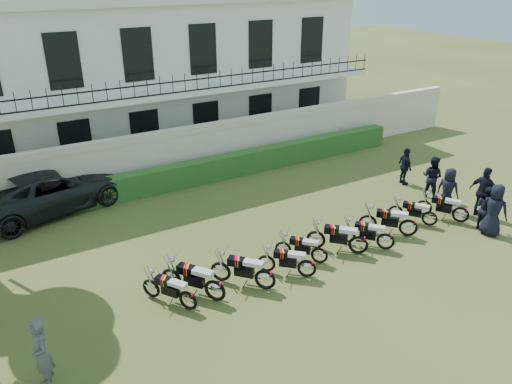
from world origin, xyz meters
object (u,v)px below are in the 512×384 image
motorcycle_1 (215,286)px  motorcycle_3 (307,264)px  motorcycle_5 (359,241)px  motorcycle_2 (265,275)px  motorcycle_6 (386,237)px  officer_1 (486,208)px  officer_2 (484,192)px  motorcycle_8 (430,215)px  officer_3 (448,190)px  officer_5 (405,166)px  inspector (41,354)px  motorcycle_9 (461,211)px  officer_0 (494,210)px  motorcycle_0 (188,296)px  suv (51,190)px  motorcycle_7 (409,224)px  motorcycle_4 (320,252)px  officer_4 (432,177)px

motorcycle_1 → motorcycle_3: (2.87, -0.32, -0.07)m
motorcycle_1 → motorcycle_5: (5.06, -0.08, -0.01)m
motorcycle_2 → motorcycle_6: (4.54, -0.09, -0.04)m
officer_1 → officer_2: officer_2 is taller
motorcycle_2 → motorcycle_5: size_ratio=1.04×
motorcycle_5 → motorcycle_3: bearing=141.3°
motorcycle_8 → officer_3: 1.69m
motorcycle_3 → officer_1: size_ratio=0.84×
motorcycle_5 → officer_5: (5.47, 3.41, 0.30)m
officer_1 → inspector: bearing=100.0°
officer_1 → officer_3: 1.71m
motorcycle_5 → motorcycle_9: (4.63, -0.20, -0.03)m
inspector → officer_0: officer_0 is taller
motorcycle_0 → suv: bearing=70.6°
suv → officer_1: officer_1 is taller
motorcycle_3 → motorcycle_6: motorcycle_6 is taller
motorcycle_0 → motorcycle_5: 5.86m
motorcycle_7 → motorcycle_5: bearing=135.3°
suv → officer_5: size_ratio=3.55×
motorcycle_0 → officer_1: bearing=-38.3°
officer_2 → suv: bearing=48.6°
motorcycle_6 → motorcycle_8: (2.52, 0.43, -0.03)m
motorcycle_1 → motorcycle_8: motorcycle_1 is taller
officer_2 → motorcycle_5: bearing=78.9°
suv → motorcycle_4: bearing=-156.1°
motorcycle_5 → officer_5: officer_5 is taller
motorcycle_3 → officer_1: officer_1 is taller
motorcycle_0 → officer_4: size_ratio=0.91×
motorcycle_4 → officer_2: size_ratio=0.70×
motorcycle_6 → suv: (-8.80, 8.62, 0.33)m
officer_1 → officer_5: size_ratio=1.01×
motorcycle_3 → motorcycle_5: bearing=-40.4°
motorcycle_2 → officer_1: bearing=-47.2°
motorcycle_2 → suv: 9.55m
officer_3 → officer_4: (0.45, 1.16, 0.01)m
motorcycle_0 → officer_3: bearing=-29.3°
motorcycle_2 → officer_3: 8.65m
motorcycle_4 → motorcycle_6: motorcycle_6 is taller
motorcycle_5 → officer_4: bearing=-25.3°
motorcycle_8 → officer_1: officer_1 is taller
officer_4 → suv: bearing=47.6°
motorcycle_3 → motorcycle_8: (5.67, 0.43, -0.02)m
motorcycle_5 → motorcycle_1: bearing=134.1°
motorcycle_8 → motorcycle_7: bearing=152.3°
officer_1 → officer_3: size_ratio=0.96×
motorcycle_1 → officer_4: bearing=-25.8°
motorcycle_2 → motorcycle_7: 5.83m
motorcycle_1 → motorcycle_3: bearing=-42.4°
motorcycle_7 → officer_1: bearing=-64.5°
officer_0 → motorcycle_5: bearing=55.3°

